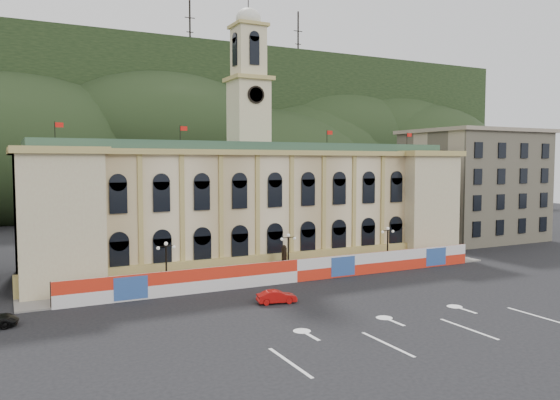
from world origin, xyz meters
name	(u,v)px	position (x,y,z in m)	size (l,w,h in m)	color
ground	(381,316)	(0.00, 0.00, 0.00)	(260.00, 260.00, 0.00)	black
lane_markings	(420,332)	(0.00, -5.00, 0.00)	(26.00, 10.00, 0.02)	white
hill_ridge	(115,140)	(0.03, 121.99, 19.48)	(230.00, 80.00, 64.00)	black
city_hall	(250,203)	(0.00, 27.63, 7.85)	(56.20, 17.60, 37.10)	beige
side_building_right	(473,185)	(43.00, 30.93, 9.33)	(21.00, 17.00, 18.60)	#B3A88A
hoarding_fence	(297,271)	(0.06, 15.07, 1.25)	(50.00, 0.44, 2.50)	red
pavement	(285,277)	(0.00, 17.75, 0.08)	(56.00, 5.50, 0.16)	slate
statue	(284,267)	(0.00, 18.00, 1.19)	(1.40, 1.40, 3.72)	#595651
lamp_left	(166,262)	(-14.00, 17.00, 3.07)	(1.96, 0.44, 5.15)	black
lamp_center	(288,252)	(0.00, 17.00, 3.07)	(1.96, 0.44, 5.15)	black
lamp_right	(388,243)	(14.00, 17.00, 3.07)	(1.96, 0.44, 5.15)	black
red_sedan	(277,297)	(-6.02, 7.89, 0.61)	(3.91, 2.02, 1.23)	#A80D0C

